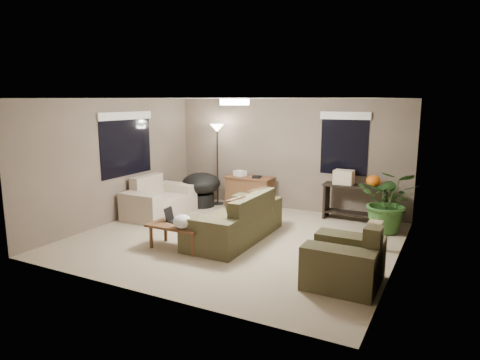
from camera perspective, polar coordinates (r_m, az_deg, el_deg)
The scene contains 20 objects.
room_shell at distance 7.51m, azimuth -0.70°, elevation 1.25°, with size 5.50×5.50×5.50m.
main_sofa at distance 7.72m, azimuth -0.41°, elevation -5.77°, with size 0.95×2.20×0.85m.
throw_pillows at distance 7.52m, azimuth 1.31°, elevation -3.42°, with size 0.38×1.39×0.47m.
loveseat at distance 9.46m, azimuth -10.81°, elevation -2.85°, with size 0.90×1.60×0.85m.
armchair at distance 6.08m, azimuth 13.83°, elevation -10.69°, with size 0.95×1.00×0.85m.
coffee_table at distance 7.30m, azimuth -8.24°, elevation -6.33°, with size 1.00×0.55×0.42m.
laptop at distance 7.44m, azimuth -8.87°, elevation -5.05°, with size 0.39×0.30×0.24m.
plastic_bag at distance 7.03m, azimuth -7.66°, elevation -5.52°, with size 0.32×0.29×0.23m, color white.
desk at distance 9.81m, azimuth 1.30°, elevation -1.69°, with size 1.10×0.50×0.75m.
desk_papers at distance 9.79m, azimuth 0.46°, elevation 0.81°, with size 0.71×0.31×0.12m.
console_table at distance 9.15m, azimuth 15.06°, elevation -2.59°, with size 1.30×0.40×0.75m.
pumpkin at distance 9.00m, azimuth 17.36°, elevation -0.13°, with size 0.29×0.29×0.24m, color orange.
cardboard_box at distance 9.12m, azimuth 13.67°, elevation 0.37°, with size 0.39×0.29×0.29m, color beige.
papasan_chair at distance 10.06m, azimuth -5.19°, elevation -0.92°, with size 1.18×1.18×0.80m.
floor_lamp at distance 10.09m, azimuth -3.06°, elevation 5.65°, with size 0.32×0.32×1.91m.
ceiling_fixture at distance 7.41m, azimuth -0.72°, elevation 10.36°, with size 0.50×0.50×0.10m, color white.
houseplant at distance 8.53m, azimuth 19.22°, elevation -3.55°, with size 1.09×1.21×0.95m, color #2D5923.
cat_scratching_post at distance 7.53m, azimuth 17.51°, elevation -7.36°, with size 0.32×0.32×0.50m.
window_left at distance 9.27m, azimuth -14.94°, elevation 6.02°, with size 0.05×1.56×1.33m.
window_back at distance 9.30m, azimuth 13.77°, elevation 6.10°, with size 1.06×0.05×1.33m.
Camera 1 is at (3.49, -6.54, 2.49)m, focal length 32.00 mm.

